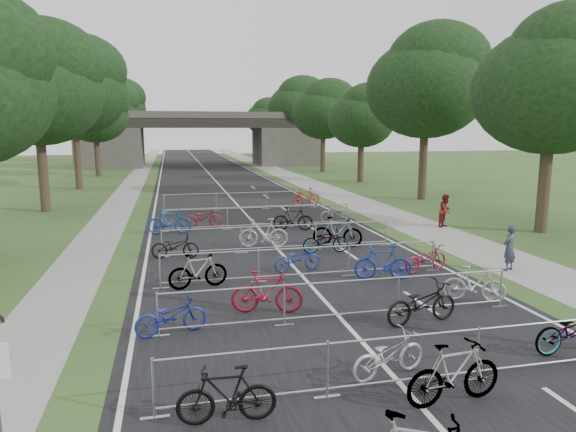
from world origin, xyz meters
name	(u,v)px	position (x,y,z in m)	size (l,w,h in m)	color
road	(211,175)	(0.00, 50.00, 0.01)	(11.00, 140.00, 0.01)	black
sidewalk_right	(284,174)	(8.00, 50.00, 0.01)	(3.00, 140.00, 0.01)	gray
sidewalk_left	(137,177)	(-7.50, 50.00, 0.01)	(2.00, 140.00, 0.01)	gray
lane_markings	(211,176)	(0.00, 50.00, 0.00)	(0.12, 140.00, 0.00)	silver
overpass_bridge	(201,139)	(0.00, 65.00, 3.53)	(31.00, 8.00, 7.05)	#413F3A
tree_right_0	(556,83)	(13.11, 15.93, 6.92)	(7.17, 7.17, 10.93)	#33261C
tree_left_1	(38,86)	(-11.39, 27.93, 7.30)	(7.56, 7.56, 11.53)	#33261C
tree_right_1	(428,84)	(13.11, 27.93, 7.90)	(8.18, 8.18, 12.47)	#33261C
tree_left_2	(74,88)	(-11.39, 39.93, 8.12)	(8.40, 8.40, 12.81)	#33261C
tree_right_2	(363,117)	(13.11, 39.93, 5.95)	(6.16, 6.16, 9.39)	#33261C
tree_left_3	(96,113)	(-11.39, 51.93, 6.49)	(6.72, 6.72, 10.25)	#33261C
tree_right_3	(325,111)	(13.11, 51.93, 6.92)	(7.17, 7.17, 10.93)	#33261C
tree_left_4	(108,109)	(-11.39, 63.93, 7.30)	(7.56, 7.56, 11.53)	#33261C
tree_right_4	(299,106)	(13.11, 63.93, 7.90)	(8.18, 8.18, 12.47)	#33261C
tree_left_5	(117,107)	(-11.39, 75.93, 8.12)	(8.40, 8.40, 12.81)	#33261C
tree_right_5	(280,122)	(13.11, 75.93, 5.95)	(6.16, 6.16, 9.39)	#33261C
tree_left_6	(125,119)	(-11.39, 87.93, 6.49)	(6.72, 6.72, 10.25)	#33261C
tree_right_6	(266,117)	(13.11, 87.93, 6.92)	(7.17, 7.17, 10.93)	#33261C
barrier_row_1	(405,362)	(0.00, 3.60, 0.55)	(9.70, 0.08, 1.10)	#A4A6AC
barrier_row_2	(343,300)	(0.00, 7.20, 0.55)	(9.70, 0.08, 1.10)	#A4A6AC
barrier_row_3	(305,263)	(0.00, 11.00, 0.55)	(9.70, 0.08, 1.10)	#A4A6AC
barrier_row_4	(279,238)	(0.00, 15.00, 0.55)	(9.70, 0.08, 1.10)	#A4A6AC
barrier_row_5	(258,217)	(0.00, 20.00, 0.55)	(9.70, 0.08, 1.10)	#A4A6AC
barrier_row_6	(242,201)	(0.00, 26.00, 0.55)	(9.70, 0.08, 1.10)	#A4A6AC
bike_4	(227,395)	(-3.41, 3.18, 0.50)	(0.47, 1.68, 1.01)	black
bike_5	(389,355)	(-0.10, 4.11, 0.45)	(0.60, 1.73, 0.91)	#AAA9B1
bike_6	(454,374)	(0.61, 2.89, 0.58)	(0.54, 1.93, 1.16)	#A4A6AC
bike_7	(573,331)	(4.30, 4.22, 0.51)	(0.68, 1.94, 1.02)	#A4A6AC
bike_8	(171,316)	(-4.30, 7.28, 0.46)	(0.60, 1.73, 0.91)	navy
bike_9	(267,292)	(-1.79, 8.18, 0.58)	(0.54, 1.93, 1.16)	maroon
bike_10	(422,303)	(1.87, 6.55, 0.54)	(0.71, 2.04, 1.07)	black
bike_11	(474,284)	(4.12, 7.74, 0.52)	(0.49, 1.73, 1.04)	#ACAEB4
bike_12	(198,271)	(-3.46, 10.79, 0.55)	(0.52, 1.84, 1.11)	#A4A6AC
bike_13	(297,259)	(-0.01, 11.98, 0.44)	(0.59, 1.68, 0.88)	navy
bike_14	(383,263)	(2.49, 10.39, 0.57)	(0.53, 1.89, 1.13)	navy
bike_15	(426,258)	(4.30, 10.93, 0.47)	(0.62, 1.79, 0.94)	maroon
bike_16	(175,246)	(-4.11, 14.74, 0.47)	(0.62, 1.79, 0.94)	black
bike_17	(263,233)	(-0.51, 15.76, 0.61)	(0.58, 2.04, 1.23)	#A6A5AC
bike_18	(325,241)	(1.73, 14.31, 0.48)	(0.64, 1.84, 0.96)	#A4A6AC
bike_19	(337,232)	(2.54, 15.26, 0.63)	(0.59, 2.08, 1.25)	#A4A6AC
bike_20	(170,221)	(-4.30, 19.47, 0.61)	(0.57, 2.03, 1.22)	navy
bike_21	(203,218)	(-2.65, 20.91, 0.48)	(0.63, 1.81, 0.95)	maroon
bike_22	(293,219)	(1.54, 19.04, 0.58)	(0.54, 1.92, 1.16)	black
bike_23	(339,214)	(4.30, 20.22, 0.51)	(0.68, 1.95, 1.02)	#98969D
bike_27	(306,197)	(4.30, 26.89, 0.56)	(0.53, 1.86, 1.12)	maroon
pedestrian_a	(509,248)	(7.17, 10.40, 0.81)	(0.59, 0.39, 1.61)	#2B3041
pedestrian_b	(445,211)	(9.20, 18.20, 0.83)	(0.80, 0.63, 1.66)	maroon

